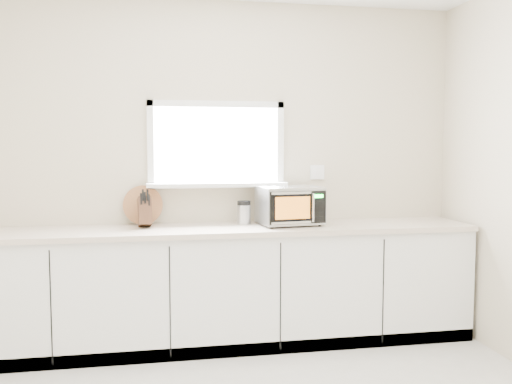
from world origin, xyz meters
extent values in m
cube|color=beige|center=(0.00, 2.00, 1.35)|extent=(4.00, 0.02, 2.70)
cube|color=white|center=(0.00, 1.99, 1.55)|extent=(1.00, 0.02, 0.60)
cube|color=white|center=(0.00, 1.92, 1.23)|extent=(1.12, 0.16, 0.03)
cube|color=white|center=(0.00, 1.97, 1.88)|extent=(1.10, 0.04, 0.05)
cube|color=white|center=(0.00, 1.97, 1.23)|extent=(1.10, 0.04, 0.05)
cube|color=white|center=(-0.53, 1.97, 1.55)|extent=(0.05, 0.04, 0.70)
cube|color=white|center=(0.53, 1.97, 1.55)|extent=(0.05, 0.04, 0.70)
cube|color=white|center=(0.85, 1.99, 1.32)|extent=(0.12, 0.01, 0.12)
cube|color=silver|center=(0.00, 1.70, 0.44)|extent=(3.92, 0.60, 0.88)
cube|color=beige|center=(0.00, 1.69, 0.90)|extent=(3.92, 0.64, 0.04)
cylinder|color=black|center=(0.37, 1.55, 0.93)|extent=(0.02, 0.02, 0.01)
cylinder|color=black|center=(0.33, 1.83, 0.93)|extent=(0.02, 0.02, 0.01)
cylinder|color=black|center=(0.76, 1.60, 0.93)|extent=(0.02, 0.02, 0.01)
cylinder|color=black|center=(0.72, 1.88, 0.93)|extent=(0.02, 0.02, 0.01)
cube|color=#A8ABB0|center=(0.54, 1.71, 1.07)|extent=(0.51, 0.41, 0.28)
cube|color=black|center=(0.57, 1.53, 1.07)|extent=(0.45, 0.07, 0.25)
cube|color=orange|center=(0.52, 1.52, 1.07)|extent=(0.27, 0.04, 0.17)
cylinder|color=silver|center=(0.68, 1.52, 1.07)|extent=(0.02, 0.02, 0.22)
cube|color=black|center=(0.72, 1.55, 1.07)|extent=(0.11, 0.02, 0.24)
cube|color=#19FF33|center=(0.72, 1.54, 1.16)|extent=(0.08, 0.01, 0.03)
cube|color=silver|center=(0.54, 1.71, 1.22)|extent=(0.51, 0.41, 0.01)
cube|color=#4B2B1A|center=(-0.57, 1.77, 1.04)|extent=(0.12, 0.21, 0.25)
cube|color=black|center=(-0.60, 1.72, 1.14)|extent=(0.02, 0.04, 0.09)
cube|color=black|center=(-0.57, 1.72, 1.15)|extent=(0.02, 0.04, 0.09)
cube|color=black|center=(-0.54, 1.72, 1.13)|extent=(0.02, 0.04, 0.09)
cube|color=black|center=(-0.58, 1.72, 1.17)|extent=(0.02, 0.04, 0.09)
cube|color=black|center=(-0.55, 1.72, 1.17)|extent=(0.02, 0.04, 0.09)
cylinder|color=#A1733E|center=(-0.59, 1.94, 1.07)|extent=(0.31, 0.07, 0.31)
cylinder|color=#A8ABB0|center=(0.20, 1.82, 1.00)|extent=(0.12, 0.12, 0.15)
cylinder|color=black|center=(0.20, 1.82, 1.09)|extent=(0.11, 0.11, 0.04)
camera|label=1|loc=(-0.48, -2.39, 1.52)|focal=38.00mm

